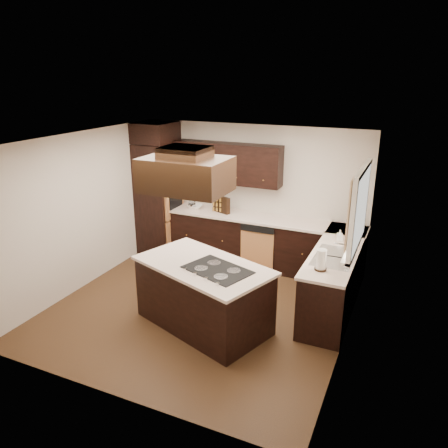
{
  "coord_description": "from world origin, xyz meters",
  "views": [
    {
      "loc": [
        2.68,
        -5.17,
        3.35
      ],
      "look_at": [
        0.1,
        0.6,
        1.15
      ],
      "focal_mm": 35.0,
      "sensor_mm": 36.0,
      "label": 1
    }
  ],
  "objects_px": {
    "oven_column": "(159,198)",
    "range_hood": "(186,175)",
    "island": "(204,296)",
    "spice_rack": "(222,204)"
  },
  "relations": [
    {
      "from": "oven_column",
      "to": "range_hood",
      "type": "xyz_separation_m",
      "value": [
        1.88,
        -2.25,
        1.1
      ]
    },
    {
      "from": "oven_column",
      "to": "island",
      "type": "xyz_separation_m",
      "value": [
        2.02,
        -2.11,
        -0.62
      ]
    },
    {
      "from": "oven_column",
      "to": "range_hood",
      "type": "bearing_deg",
      "value": -50.26
    },
    {
      "from": "range_hood",
      "to": "spice_rack",
      "type": "distance_m",
      "value": 2.64
    },
    {
      "from": "oven_column",
      "to": "island",
      "type": "distance_m",
      "value": 2.99
    },
    {
      "from": "range_hood",
      "to": "oven_column",
      "type": "bearing_deg",
      "value": 129.74
    },
    {
      "from": "range_hood",
      "to": "island",
      "type": "bearing_deg",
      "value": 44.58
    },
    {
      "from": "spice_rack",
      "to": "island",
      "type": "bearing_deg",
      "value": -49.43
    },
    {
      "from": "island",
      "to": "spice_rack",
      "type": "relative_size",
      "value": 4.91
    },
    {
      "from": "island",
      "to": "spice_rack",
      "type": "bearing_deg",
      "value": 127.9
    }
  ]
}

